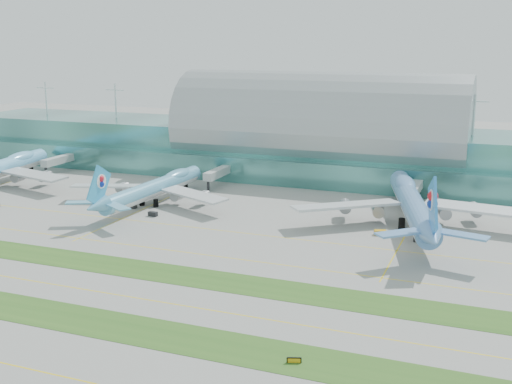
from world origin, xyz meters
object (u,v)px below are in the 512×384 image
at_px(airliner_b, 155,187).
at_px(airliner_c, 412,202).
at_px(terminal, 320,142).
at_px(taxiway_sign_east, 294,360).

xyz_separation_m(airliner_b, airliner_c, (86.94, 5.32, 1.23)).
bearing_deg(airliner_c, airliner_b, 168.46).
distance_m(terminal, taxiway_sign_east, 163.78).
bearing_deg(taxiway_sign_east, terminal, 84.57).
distance_m(airliner_b, airliner_c, 87.11).
distance_m(airliner_c, taxiway_sign_east, 96.62).
distance_m(terminal, airliner_c, 77.97).
height_order(airliner_c, taxiway_sign_east, airliner_c).
bearing_deg(airliner_b, airliner_c, 5.69).
relative_size(airliner_b, airliner_c, 0.84).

